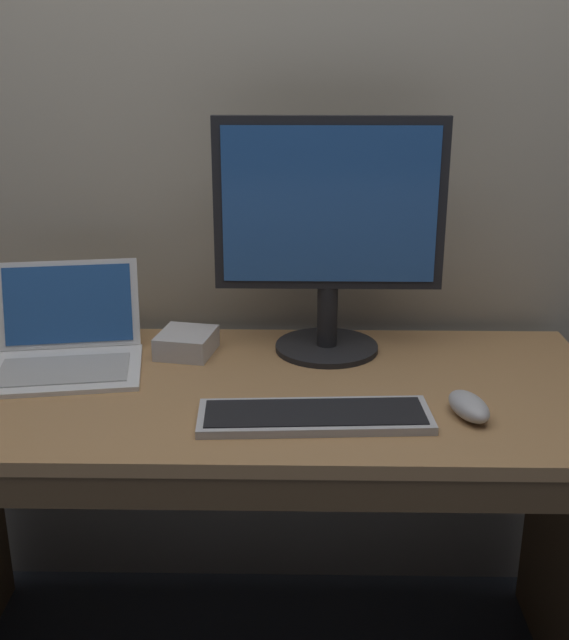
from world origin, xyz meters
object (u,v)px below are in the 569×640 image
at_px(external_monitor, 329,229).
at_px(external_drive_box, 187,343).
at_px(laptop_white, 66,342).
at_px(computer_mouse, 469,406).
at_px(wired_keyboard, 315,416).

height_order(external_monitor, external_drive_box, external_monitor).
relative_size(laptop_white, computer_mouse, 3.00).
distance_m(wired_keyboard, computer_mouse, 0.29).
bearing_deg(wired_keyboard, external_monitor, 84.46).
distance_m(laptop_white, computer_mouse, 0.86).
bearing_deg(external_monitor, computer_mouse, -52.35).
bearing_deg(external_drive_box, wired_keyboard, -49.67).
height_order(laptop_white, external_drive_box, laptop_white).
distance_m(external_monitor, external_drive_box, 0.41).
bearing_deg(external_monitor, wired_keyboard, -95.54).
bearing_deg(laptop_white, wired_keyboard, -27.16).
bearing_deg(wired_keyboard, laptop_white, 152.84).
bearing_deg(laptop_white, external_monitor, 7.39).
height_order(external_monitor, computer_mouse, external_monitor).
height_order(computer_mouse, external_drive_box, external_drive_box).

